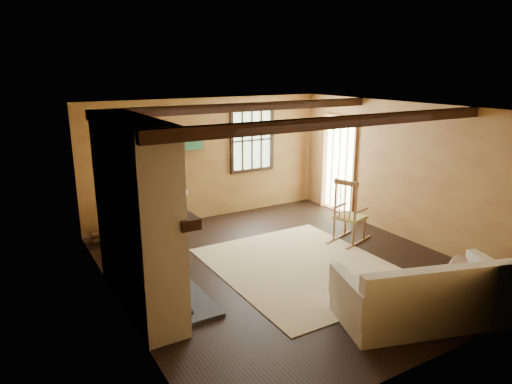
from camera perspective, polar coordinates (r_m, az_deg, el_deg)
ground at (r=7.17m, az=3.57°, el=-9.08°), size 5.50×5.50×0.00m
room_envelope at (r=7.00m, az=4.11°, el=4.36°), size 5.02×5.52×2.44m
fireplace at (r=5.89m, az=-14.56°, el=-3.58°), size 1.02×2.30×2.40m
rug at (r=7.13m, az=5.83°, el=-9.27°), size 2.50×3.00×0.01m
rocking_chair at (r=8.08m, az=11.54°, el=-2.87°), size 0.92×0.67×1.14m
sofa at (r=5.96m, az=20.54°, el=-12.29°), size 2.25×1.49×0.84m
firewood_pile at (r=8.43m, az=-17.87°, el=-5.22°), size 0.59×0.11×0.22m
laundry_basket at (r=8.71m, az=-9.75°, el=-3.72°), size 0.52×0.41×0.30m
basket_pillow at (r=8.64m, az=-9.82°, el=-2.16°), size 0.47×0.43×0.20m
armchair at (r=8.24m, az=-13.52°, el=-3.55°), size 1.01×1.02×0.71m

